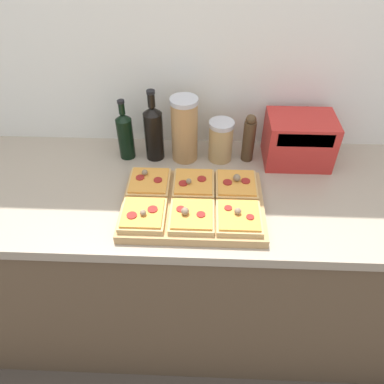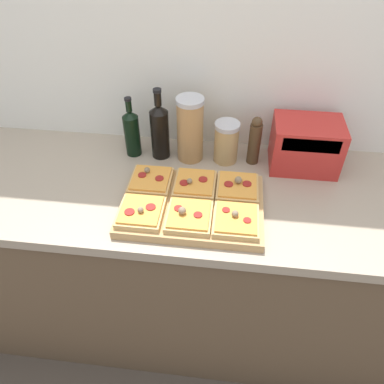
{
  "view_description": "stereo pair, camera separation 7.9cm",
  "coord_description": "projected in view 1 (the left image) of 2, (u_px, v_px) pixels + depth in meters",
  "views": [
    {
      "loc": [
        0.04,
        -0.75,
        1.85
      ],
      "look_at": [
        -0.0,
        0.24,
        0.97
      ],
      "focal_mm": 35.0,
      "sensor_mm": 36.0,
      "label": 1
    },
    {
      "loc": [
        0.11,
        -0.75,
        1.85
      ],
      "look_at": [
        -0.0,
        0.24,
        0.97
      ],
      "focal_mm": 35.0,
      "sensor_mm": 36.0,
      "label": 2
    }
  ],
  "objects": [
    {
      "name": "ground_plane",
      "position": [
        191.0,
        377.0,
        1.79
      ],
      "size": [
        12.0,
        12.0,
        0.0
      ],
      "primitive_type": "plane",
      "color": "#4C4238"
    },
    {
      "name": "wall_back",
      "position": [
        198.0,
        65.0,
        1.47
      ],
      "size": [
        6.0,
        0.06,
        2.5
      ],
      "color": "silver",
      "rests_on": "ground_plane"
    },
    {
      "name": "kitchen_counter",
      "position": [
        194.0,
        263.0,
        1.72
      ],
      "size": [
        2.63,
        0.67,
        0.92
      ],
      "color": "brown",
      "rests_on": "ground_plane"
    },
    {
      "name": "cutting_board",
      "position": [
        192.0,
        205.0,
        1.32
      ],
      "size": [
        0.5,
        0.35,
        0.03
      ],
      "primitive_type": "cube",
      "color": "tan",
      "rests_on": "kitchen_counter"
    },
    {
      "name": "pizza_slice_back_left",
      "position": [
        149.0,
        182.0,
        1.37
      ],
      "size": [
        0.15,
        0.16,
        0.05
      ],
      "color": "tan",
      "rests_on": "cutting_board"
    },
    {
      "name": "pizza_slice_back_center",
      "position": [
        193.0,
        184.0,
        1.37
      ],
      "size": [
        0.15,
        0.16,
        0.05
      ],
      "color": "tan",
      "rests_on": "cutting_board"
    },
    {
      "name": "pizza_slice_back_right",
      "position": [
        236.0,
        185.0,
        1.36
      ],
      "size": [
        0.15,
        0.16,
        0.05
      ],
      "color": "tan",
      "rests_on": "cutting_board"
    },
    {
      "name": "pizza_slice_front_left",
      "position": [
        143.0,
        215.0,
        1.25
      ],
      "size": [
        0.15,
        0.16,
        0.05
      ],
      "color": "tan",
      "rests_on": "cutting_board"
    },
    {
      "name": "pizza_slice_front_center",
      "position": [
        190.0,
        216.0,
        1.24
      ],
      "size": [
        0.15,
        0.16,
        0.05
      ],
      "color": "tan",
      "rests_on": "cutting_board"
    },
    {
      "name": "pizza_slice_front_right",
      "position": [
        239.0,
        217.0,
        1.24
      ],
      "size": [
        0.15,
        0.16,
        0.05
      ],
      "color": "tan",
      "rests_on": "cutting_board"
    },
    {
      "name": "olive_oil_bottle",
      "position": [
        125.0,
        135.0,
        1.51
      ],
      "size": [
        0.06,
        0.06,
        0.26
      ],
      "color": "black",
      "rests_on": "kitchen_counter"
    },
    {
      "name": "wine_bottle",
      "position": [
        154.0,
        132.0,
        1.49
      ],
      "size": [
        0.07,
        0.07,
        0.3
      ],
      "color": "black",
      "rests_on": "kitchen_counter"
    },
    {
      "name": "grain_jar_tall",
      "position": [
        184.0,
        129.0,
        1.48
      ],
      "size": [
        0.11,
        0.11,
        0.27
      ],
      "color": "#AD7F4C",
      "rests_on": "kitchen_counter"
    },
    {
      "name": "grain_jar_short",
      "position": [
        221.0,
        141.0,
        1.51
      ],
      "size": [
        0.1,
        0.1,
        0.17
      ],
      "color": "tan",
      "rests_on": "kitchen_counter"
    },
    {
      "name": "pepper_mill",
      "position": [
        249.0,
        138.0,
        1.49
      ],
      "size": [
        0.05,
        0.05,
        0.21
      ],
      "color": "#47331E",
      "rests_on": "kitchen_counter"
    },
    {
      "name": "toaster_oven",
      "position": [
        299.0,
        140.0,
        1.49
      ],
      "size": [
        0.29,
        0.19,
        0.2
      ],
      "color": "red",
      "rests_on": "kitchen_counter"
    }
  ]
}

